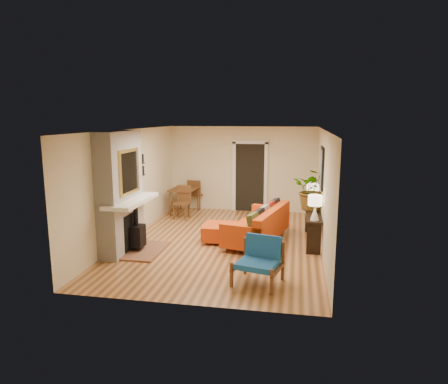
{
  "coord_description": "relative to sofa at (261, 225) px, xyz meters",
  "views": [
    {
      "loc": [
        1.68,
        -8.84,
        2.9
      ],
      "look_at": [
        0.0,
        0.2,
        1.15
      ],
      "focal_mm": 32.0,
      "sensor_mm": 36.0,
      "label": 1
    }
  ],
  "objects": [
    {
      "name": "fireplace",
      "position": [
        -2.88,
        -1.19,
        0.85
      ],
      "size": [
        1.09,
        1.68,
        2.6
      ],
      "color": "white",
      "rests_on": "ground"
    },
    {
      "name": "blue_chair",
      "position": [
        0.2,
        -2.31,
        0.05
      ],
      "size": [
        0.92,
        0.91,
        0.8
      ],
      "color": "brown",
      "rests_on": "ground"
    },
    {
      "name": "ottoman",
      "position": [
        -0.92,
        -0.16,
        -0.15
      ],
      "size": [
        0.82,
        0.82,
        0.4
      ],
      "color": "silver",
      "rests_on": "ground"
    },
    {
      "name": "console_table",
      "position": [
        1.2,
        0.14,
        0.19
      ],
      "size": [
        0.34,
        1.85,
        0.72
      ],
      "color": "black",
      "rests_on": "ground"
    },
    {
      "name": "houseplant",
      "position": [
        1.19,
        0.37,
        0.83
      ],
      "size": [
        0.95,
        0.84,
        0.99
      ],
      "primitive_type": "imported",
      "rotation": [
        0.0,
        0.0,
        -0.07
      ],
      "color": "#1E5919",
      "rests_on": "console_table"
    },
    {
      "name": "room_shell",
      "position": [
        -0.27,
        2.45,
        0.85
      ],
      "size": [
        6.5,
        6.5,
        6.5
      ],
      "color": "#D18850",
      "rests_on": "ground"
    },
    {
      "name": "sofa",
      "position": [
        0.0,
        0.0,
        0.0
      ],
      "size": [
        1.45,
        2.39,
        0.88
      ],
      "color": "silver",
      "rests_on": "ground"
    },
    {
      "name": "lamp_far",
      "position": [
        1.2,
        0.88,
        0.68
      ],
      "size": [
        0.3,
        0.3,
        0.54
      ],
      "color": "white",
      "rests_on": "console_table"
    },
    {
      "name": "lamp_near",
      "position": [
        1.2,
        -0.59,
        0.68
      ],
      "size": [
        0.3,
        0.3,
        0.54
      ],
      "color": "white",
      "rests_on": "console_table"
    },
    {
      "name": "dining_table",
      "position": [
        -2.45,
        2.35,
        0.23
      ],
      "size": [
        0.81,
        1.78,
        0.95
      ],
      "color": "brown",
      "rests_on": "ground"
    }
  ]
}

